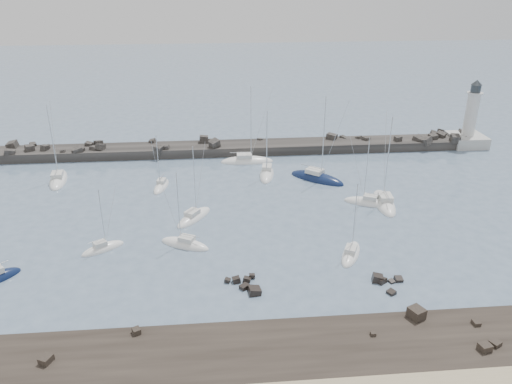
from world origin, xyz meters
TOP-DOWN VIEW (x-y plane):
  - ground at (0.00, 0.00)m, footprint 400.00×400.00m
  - rock_shelf at (0.15, -21.97)m, footprint 140.00×12.00m
  - rock_cluster_near at (-3.06, -9.56)m, footprint 4.32×4.39m
  - rock_cluster_far at (13.30, -10.00)m, footprint 3.88×4.05m
  - breakwater at (-7.39, 38.00)m, footprint 115.00×7.12m
  - lighthouse at (47.00, 38.00)m, footprint 7.00×7.00m
  - sailboat_1 at (-34.20, 25.65)m, footprint 4.05×9.52m
  - sailboat_3 at (-9.89, 8.95)m, footprint 6.36×7.69m
  - sailboat_4 at (-0.22, 32.00)m, footprint 10.28×3.40m
  - sailboat_5 at (-10.92, 0.99)m, footprint 7.46×5.28m
  - sailboat_6 at (2.92, 25.02)m, footprint 3.88×8.54m
  - sailboat_7 at (10.94, -3.53)m, footprint 4.86×7.04m
  - sailboat_8 at (11.63, 22.26)m, footprint 10.10×9.08m
  - sailboat_9 at (17.70, 11.65)m, footprint 7.80×5.29m
  - sailboat_10 at (20.31, 11.22)m, footprint 3.88×9.93m
  - sailboat_13 at (-21.85, 0.81)m, footprint 5.96×4.80m
  - sailboat_14 at (-15.78, 21.15)m, footprint 3.25×6.73m

SIDE VIEW (x-z plane):
  - ground at x=0.00m, z-range 0.00..0.00m
  - rock_shelf at x=0.15m, z-range -0.90..0.93m
  - rock_cluster_far at x=13.30m, z-range -0.61..0.85m
  - sailboat_3 at x=-9.89m, z-range -5.97..6.23m
  - sailboat_5 at x=-10.92m, z-range -5.62..5.88m
  - sailboat_14 at x=-15.78m, z-range -5.05..5.31m
  - sailboat_13 at x=-21.85m, z-range -4.65..4.92m
  - sailboat_7 at x=10.94m, z-range -5.31..5.58m
  - sailboat_4 at x=-0.22m, z-range -7.85..8.12m
  - sailboat_9 at x=17.70m, z-range -5.86..6.14m
  - sailboat_1 at x=-34.20m, z-range -7.16..7.46m
  - sailboat_8 at x=11.63m, z-range -8.04..8.34m
  - sailboat_10 at x=20.31m, z-range -7.52..7.83m
  - sailboat_6 at x=2.92m, z-range -6.46..6.77m
  - rock_cluster_near at x=-3.06m, z-range -0.51..0.86m
  - breakwater at x=-7.39m, z-range -2.21..2.78m
  - lighthouse at x=47.00m, z-range -4.21..10.39m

